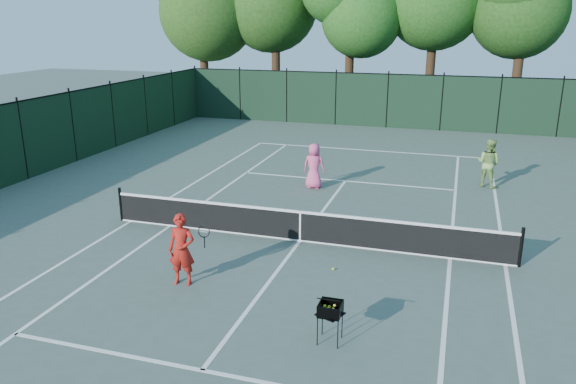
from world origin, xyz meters
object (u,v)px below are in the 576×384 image
(player_pink, at_px, (314,166))
(ball_hopper, at_px, (330,309))
(coach, at_px, (182,250))
(loose_ball_midcourt, at_px, (333,269))
(player_green, at_px, (489,163))

(player_pink, distance_m, ball_hopper, 10.38)
(coach, bearing_deg, loose_ball_midcourt, 19.94)
(coach, distance_m, loose_ball_midcourt, 3.79)
(coach, height_order, player_green, player_green)
(coach, distance_m, ball_hopper, 4.16)
(player_green, bearing_deg, loose_ball_midcourt, 95.23)
(coach, bearing_deg, ball_hopper, -28.57)
(player_green, relative_size, ball_hopper, 2.15)
(player_green, bearing_deg, coach, 84.97)
(coach, xyz_separation_m, player_pink, (0.98, 8.53, -0.03))
(player_pink, height_order, loose_ball_midcourt, player_pink)
(coach, distance_m, player_green, 12.78)
(player_pink, relative_size, player_green, 0.93)
(coach, bearing_deg, player_green, 47.66)
(player_pink, bearing_deg, loose_ball_midcourt, 112.40)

